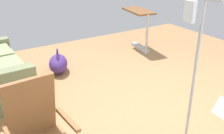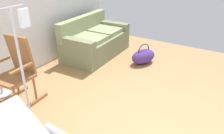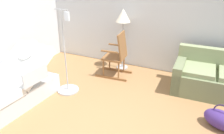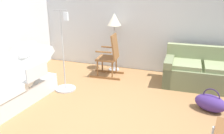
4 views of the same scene
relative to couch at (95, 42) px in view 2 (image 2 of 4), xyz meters
name	(u,v)px [view 2 (image 2 of 4)]	position (x,y,z in m)	size (l,w,h in m)	color
ground_plane	(142,124)	(-1.62, -1.92, -0.31)	(6.51, 6.51, 0.00)	#9E7247
back_wall	(2,3)	(-1.62, 0.66, 1.04)	(5.41, 0.10, 2.70)	silver
couch	(95,42)	(0.00, 0.00, 0.00)	(1.62, 0.89, 0.85)	#737D57
rocking_chair	(17,73)	(-2.11, -0.10, 0.20)	(0.79, 0.53, 1.05)	brown
duffel_bag	(143,56)	(0.16, -1.11, -0.15)	(0.64, 0.51, 0.43)	#472D7A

